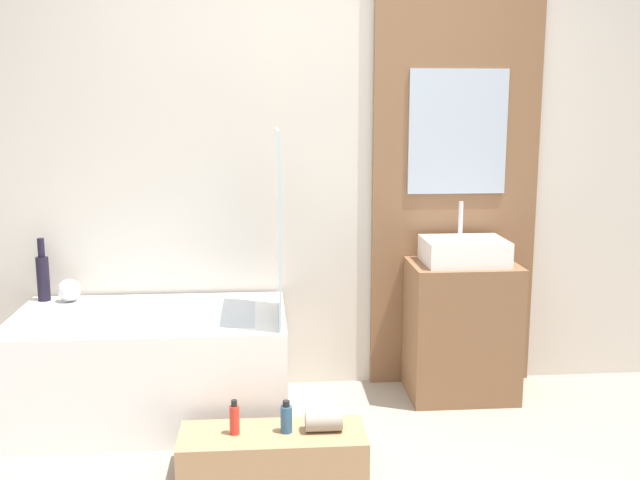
# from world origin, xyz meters

# --- Properties ---
(wall_tiled_back) EXTENTS (4.20, 0.06, 2.60)m
(wall_tiled_back) POSITION_xyz_m (0.00, 1.58, 1.30)
(wall_tiled_back) COLOR beige
(wall_tiled_back) RESTS_ON ground_plane
(wall_wood_accent) EXTENTS (0.92, 0.04, 2.60)m
(wall_wood_accent) POSITION_xyz_m (0.78, 1.53, 1.31)
(wall_wood_accent) COLOR brown
(wall_wood_accent) RESTS_ON ground_plane
(bathtub) EXTENTS (1.35, 0.78, 0.55)m
(bathtub) POSITION_xyz_m (-0.86, 1.14, 0.28)
(bathtub) COLOR white
(bathtub) RESTS_ON ground_plane
(glass_shower_screen) EXTENTS (0.01, 0.53, 0.92)m
(glass_shower_screen) POSITION_xyz_m (-0.21, 1.03, 1.01)
(glass_shower_screen) COLOR silver
(glass_shower_screen) RESTS_ON bathtub
(wooden_step_bench) EXTENTS (0.81, 0.31, 0.18)m
(wooden_step_bench) POSITION_xyz_m (-0.26, 0.51, 0.09)
(wooden_step_bench) COLOR #A87F56
(wooden_step_bench) RESTS_ON ground_plane
(vanity_cabinet) EXTENTS (0.57, 0.41, 0.74)m
(vanity_cabinet) POSITION_xyz_m (0.78, 1.30, 0.37)
(vanity_cabinet) COLOR brown
(vanity_cabinet) RESTS_ON ground_plane
(sink) EXTENTS (0.43, 0.33, 0.32)m
(sink) POSITION_xyz_m (0.78, 1.30, 0.81)
(sink) COLOR white
(sink) RESTS_ON vanity_cabinet
(vase_tall_dark) EXTENTS (0.07, 0.07, 0.34)m
(vase_tall_dark) POSITION_xyz_m (-1.46, 1.45, 0.68)
(vase_tall_dark) COLOR black
(vase_tall_dark) RESTS_ON bathtub
(vase_round_light) EXTENTS (0.12, 0.12, 0.12)m
(vase_round_light) POSITION_xyz_m (-1.32, 1.42, 0.61)
(vase_round_light) COLOR silver
(vase_round_light) RESTS_ON bathtub
(bottle_soap_primary) EXTENTS (0.04, 0.04, 0.15)m
(bottle_soap_primary) POSITION_xyz_m (-0.42, 0.51, 0.25)
(bottle_soap_primary) COLOR red
(bottle_soap_primary) RESTS_ON wooden_step_bench
(bottle_soap_secondary) EXTENTS (0.05, 0.05, 0.14)m
(bottle_soap_secondary) POSITION_xyz_m (-0.20, 0.51, 0.25)
(bottle_soap_secondary) COLOR #2D567A
(bottle_soap_secondary) RESTS_ON wooden_step_bench
(towel_roll) EXTENTS (0.16, 0.09, 0.09)m
(towel_roll) POSITION_xyz_m (-0.04, 0.51, 0.23)
(towel_roll) COLOR gray
(towel_roll) RESTS_ON wooden_step_bench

